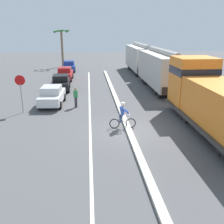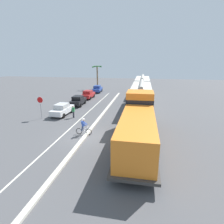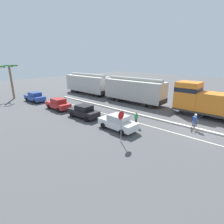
{
  "view_description": "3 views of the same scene",
  "coord_description": "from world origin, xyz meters",
  "px_view_note": "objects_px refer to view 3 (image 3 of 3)",
  "views": [
    {
      "loc": [
        -2.38,
        -15.3,
        6.08
      ],
      "look_at": [
        -0.97,
        0.68,
        1.02
      ],
      "focal_mm": 42.0,
      "sensor_mm": 36.0,
      "label": 1
    },
    {
      "loc": [
        5.52,
        -15.52,
        7.37
      ],
      "look_at": [
        2.19,
        2.84,
        1.84
      ],
      "focal_mm": 28.0,
      "sensor_mm": 36.0,
      "label": 2
    },
    {
      "loc": [
        -18.56,
        -4.37,
        7.14
      ],
      "look_at": [
        -4.24,
        8.23,
        1.25
      ],
      "focal_mm": 28.0,
      "sensor_mm": 36.0,
      "label": 3
    }
  ],
  "objects_px": {
    "cyclist": "(195,122)",
    "stop_sign": "(121,121)",
    "pedestrian_by_cars": "(136,119)",
    "locomotive": "(217,104)",
    "parked_car_white": "(118,122)",
    "parked_car_black": "(84,111)",
    "hopper_car_middle": "(87,84)",
    "palm_tree_near": "(10,73)",
    "hopper_car_lead": "(134,90)",
    "parked_car_red": "(58,104)",
    "parked_car_blue": "(35,97)"
  },
  "relations": [
    {
      "from": "palm_tree_near",
      "to": "pedestrian_by_cars",
      "type": "height_order",
      "value": "palm_tree_near"
    },
    {
      "from": "locomotive",
      "to": "palm_tree_near",
      "type": "xyz_separation_m",
      "value": [
        -11.95,
        30.71,
        2.88
      ]
    },
    {
      "from": "hopper_car_lead",
      "to": "cyclist",
      "type": "bearing_deg",
      "value": -116.02
    },
    {
      "from": "parked_car_black",
      "to": "palm_tree_near",
      "type": "distance_m",
      "value": 18.74
    },
    {
      "from": "locomotive",
      "to": "stop_sign",
      "type": "distance_m",
      "value": 13.56
    },
    {
      "from": "hopper_car_lead",
      "to": "parked_car_red",
      "type": "relative_size",
      "value": 2.51
    },
    {
      "from": "hopper_car_lead",
      "to": "cyclist",
      "type": "height_order",
      "value": "hopper_car_lead"
    },
    {
      "from": "parked_car_white",
      "to": "stop_sign",
      "type": "height_order",
      "value": "stop_sign"
    },
    {
      "from": "parked_car_black",
      "to": "hopper_car_lead",
      "type": "bearing_deg",
      "value": -1.46
    },
    {
      "from": "locomotive",
      "to": "palm_tree_near",
      "type": "height_order",
      "value": "palm_tree_near"
    },
    {
      "from": "locomotive",
      "to": "parked_car_white",
      "type": "bearing_deg",
      "value": 147.69
    },
    {
      "from": "stop_sign",
      "to": "locomotive",
      "type": "bearing_deg",
      "value": -20.7
    },
    {
      "from": "cyclist",
      "to": "pedestrian_by_cars",
      "type": "height_order",
      "value": "cyclist"
    },
    {
      "from": "pedestrian_by_cars",
      "to": "hopper_car_lead",
      "type": "bearing_deg",
      "value": 35.86
    },
    {
      "from": "parked_car_white",
      "to": "pedestrian_by_cars",
      "type": "relative_size",
      "value": 2.64
    },
    {
      "from": "cyclist",
      "to": "pedestrian_by_cars",
      "type": "bearing_deg",
      "value": 122.08
    },
    {
      "from": "hopper_car_middle",
      "to": "parked_car_black",
      "type": "relative_size",
      "value": 2.48
    },
    {
      "from": "parked_car_black",
      "to": "parked_car_red",
      "type": "xyz_separation_m",
      "value": [
        -0.03,
        5.63,
        0.0
      ]
    },
    {
      "from": "palm_tree_near",
      "to": "pedestrian_by_cars",
      "type": "bearing_deg",
      "value": -82.55
    },
    {
      "from": "parked_car_blue",
      "to": "palm_tree_near",
      "type": "height_order",
      "value": "palm_tree_near"
    },
    {
      "from": "hopper_car_middle",
      "to": "pedestrian_by_cars",
      "type": "distance_m",
      "value": 19.94
    },
    {
      "from": "parked_car_red",
      "to": "pedestrian_by_cars",
      "type": "xyz_separation_m",
      "value": [
        1.86,
        -12.19,
        0.03
      ]
    },
    {
      "from": "cyclist",
      "to": "locomotive",
      "type": "bearing_deg",
      "value": -8.33
    },
    {
      "from": "locomotive",
      "to": "palm_tree_near",
      "type": "relative_size",
      "value": 1.86
    },
    {
      "from": "stop_sign",
      "to": "parked_car_red",
      "type": "bearing_deg",
      "value": 80.91
    },
    {
      "from": "cyclist",
      "to": "stop_sign",
      "type": "xyz_separation_m",
      "value": [
        -7.15,
        3.98,
        1.21
      ]
    },
    {
      "from": "hopper_car_middle",
      "to": "parked_car_black",
      "type": "bearing_deg",
      "value": -132.9
    },
    {
      "from": "stop_sign",
      "to": "pedestrian_by_cars",
      "type": "distance_m",
      "value": 4.29
    },
    {
      "from": "parked_car_blue",
      "to": "palm_tree_near",
      "type": "relative_size",
      "value": 0.69
    },
    {
      "from": "pedestrian_by_cars",
      "to": "palm_tree_near",
      "type": "bearing_deg",
      "value": 97.45
    },
    {
      "from": "hopper_car_lead",
      "to": "parked_car_red",
      "type": "bearing_deg",
      "value": 150.82
    },
    {
      "from": "palm_tree_near",
      "to": "locomotive",
      "type": "bearing_deg",
      "value": -68.73
    },
    {
      "from": "parked_car_white",
      "to": "parked_car_red",
      "type": "height_order",
      "value": "same"
    },
    {
      "from": "locomotive",
      "to": "parked_car_black",
      "type": "xyz_separation_m",
      "value": [
        -10.53,
        12.42,
        -0.98
      ]
    },
    {
      "from": "palm_tree_near",
      "to": "hopper_car_lead",
      "type": "bearing_deg",
      "value": -57.21
    },
    {
      "from": "hopper_car_lead",
      "to": "pedestrian_by_cars",
      "type": "height_order",
      "value": "hopper_car_lead"
    },
    {
      "from": "parked_car_black",
      "to": "cyclist",
      "type": "distance_m",
      "value": 12.64
    },
    {
      "from": "locomotive",
      "to": "hopper_car_middle",
      "type": "distance_m",
      "value": 23.76
    },
    {
      "from": "locomotive",
      "to": "parked_car_white",
      "type": "xyz_separation_m",
      "value": [
        -10.71,
        6.77,
        -0.98
      ]
    },
    {
      "from": "parked_car_white",
      "to": "pedestrian_by_cars",
      "type": "bearing_deg",
      "value": -24.41
    },
    {
      "from": "locomotive",
      "to": "parked_car_blue",
      "type": "bearing_deg",
      "value": 112.66
    },
    {
      "from": "hopper_car_lead",
      "to": "hopper_car_middle",
      "type": "xyz_separation_m",
      "value": [
        0.0,
        11.6,
        0.0
      ]
    },
    {
      "from": "locomotive",
      "to": "parked_car_blue",
      "type": "distance_m",
      "value": 27.4
    },
    {
      "from": "cyclist",
      "to": "pedestrian_by_cars",
      "type": "xyz_separation_m",
      "value": [
        -3.17,
        5.05,
        0.03
      ]
    },
    {
      "from": "parked_car_black",
      "to": "parked_car_blue",
      "type": "relative_size",
      "value": 1.0
    },
    {
      "from": "parked_car_white",
      "to": "parked_car_blue",
      "type": "height_order",
      "value": "same"
    },
    {
      "from": "hopper_car_lead",
      "to": "hopper_car_middle",
      "type": "relative_size",
      "value": 1.0
    },
    {
      "from": "parked_car_white",
      "to": "pedestrian_by_cars",
      "type": "distance_m",
      "value": 2.2
    },
    {
      "from": "palm_tree_near",
      "to": "pedestrian_by_cars",
      "type": "distance_m",
      "value": 25.35
    },
    {
      "from": "parked_car_white",
      "to": "palm_tree_near",
      "type": "bearing_deg",
      "value": 92.98
    }
  ]
}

